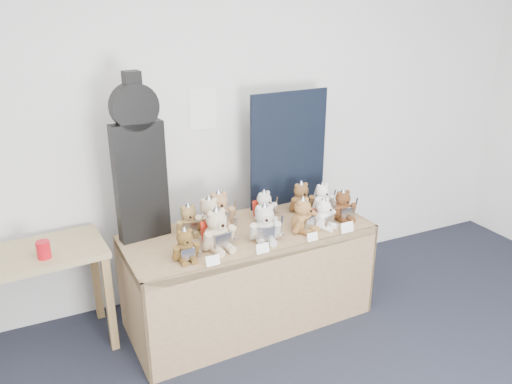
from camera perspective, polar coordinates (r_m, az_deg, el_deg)
name	(u,v)px	position (r m, az deg, el deg)	size (l,w,h in m)	color
room_shell	(203,109)	(3.71, -6.07, 9.37)	(6.00, 6.00, 6.00)	silver
display_table	(253,254)	(3.49, -0.35, -7.15)	(1.74, 0.78, 0.71)	olive
side_table	(34,270)	(3.49, -24.05, -8.18)	(0.92, 0.56, 0.74)	#A58559
guitar_case	(139,161)	(3.27, -13.24, 3.51)	(0.35, 0.15, 1.10)	black
navy_board	(289,149)	(3.81, 3.77, 4.92)	(0.66, 0.02, 0.88)	black
red_cup	(44,250)	(3.31, -23.11, -6.08)	(0.08, 0.08, 0.11)	red
teddy_front_far_left	(185,246)	(3.09, -8.07, -6.14)	(0.19, 0.15, 0.24)	brown
teddy_front_left	(217,231)	(3.18, -4.45, -4.49)	(0.26, 0.23, 0.32)	#C3AC8A
teddy_front_centre	(265,225)	(3.28, 1.01, -3.75)	(0.24, 0.22, 0.29)	beige
teddy_front_right	(303,217)	(3.43, 5.42, -2.82)	(0.23, 0.22, 0.27)	#9B6B3A
teddy_front_far_right	(324,215)	(3.51, 7.76, -2.59)	(0.20, 0.19, 0.24)	white
teddy_front_end	(343,206)	(3.66, 9.91, -1.63)	(0.21, 0.17, 0.26)	brown
teddy_back_left	(209,216)	(3.43, -5.34, -2.79)	(0.23, 0.21, 0.28)	beige
teddy_back_centre_left	(219,210)	(3.51, -4.22, -2.10)	(0.24, 0.20, 0.29)	#A57B52
teddy_back_centre_right	(264,207)	(3.61, 0.98, -1.71)	(0.21, 0.19, 0.25)	beige
teddy_back_right	(301,199)	(3.76, 5.19, -0.75)	(0.21, 0.18, 0.26)	brown
teddy_back_end	(322,198)	(3.79, 7.60, -0.72)	(0.20, 0.17, 0.25)	white
teddy_back_far_left	(189,221)	(3.41, -7.68, -3.31)	(0.20, 0.17, 0.24)	olive
entry_card_a	(213,261)	(3.03, -4.95, -7.81)	(0.09, 0.00, 0.06)	white
entry_card_b	(263,248)	(3.16, 0.77, -6.47)	(0.09, 0.00, 0.06)	white
entry_card_c	(312,237)	(3.33, 6.47, -5.12)	(0.08, 0.00, 0.06)	white
entry_card_d	(347,227)	(3.48, 10.39, -3.99)	(0.10, 0.00, 0.07)	white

